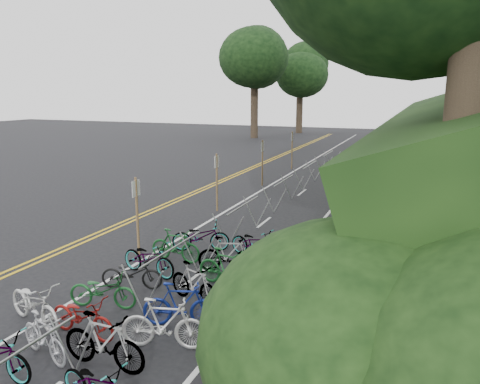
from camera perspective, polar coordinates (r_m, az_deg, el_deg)
The scene contains 7 objects.
road_markings at distance 19.58m, azimuth -3.82°, elevation -2.89°, with size 7.47×80.00×0.01m.
red_curb at distance 19.85m, azimuth 11.96°, elevation -2.79°, with size 0.25×28.00×0.10m, color maroon.
bike_rack_front at distance 8.71m, azimuth -25.49°, elevation -18.90°, with size 1.09×2.69×1.06m.
bike_racks_rest at distance 21.20m, azimuth 5.34°, elevation 0.61°, with size 1.14×23.00×1.17m.
signposts_rest at distance 22.80m, azimuth 0.28°, elevation 2.95°, with size 0.08×18.40×2.50m.
bike_front at distance 11.54m, azimuth -23.76°, elevation -12.31°, with size 1.95×0.68×1.02m, color beige.
bike_valet at distance 11.29m, azimuth -11.69°, elevation -12.16°, with size 3.39×11.03×1.09m.
Camera 1 is at (8.83, -6.94, 5.10)m, focal length 35.00 mm.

